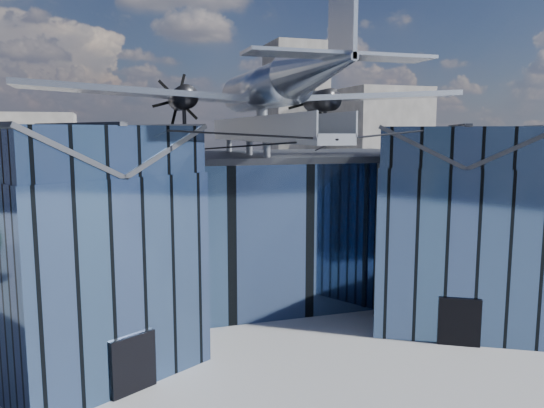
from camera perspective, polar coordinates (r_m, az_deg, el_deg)
name	(u,v)px	position (r m, az deg, el deg)	size (l,w,h in m)	color
ground_plane	(283,333)	(31.16, 1.15, -13.73)	(120.00, 120.00, 0.00)	gray
museum	(254,221)	(35.04, -1.90, -1.88)	(32.88, 24.50, 17.60)	#3F5881
bg_towers	(180,141)	(78.67, -9.82, 6.66)	(77.00, 24.50, 26.00)	gray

